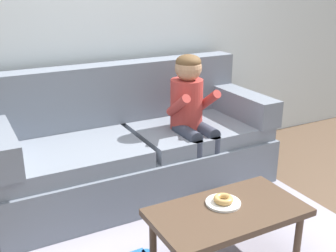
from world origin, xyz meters
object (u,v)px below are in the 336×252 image
Objects in this scene: coffee_table at (227,216)px; person_child at (191,110)px; donut at (223,199)px; couch at (133,148)px.

person_child reaches higher than coffee_table.
donut is at bearing 79.92° from coffee_table.
coffee_table is 0.10m from donut.
donut is (0.10, -1.11, 0.06)m from couch.
coffee_table is at bearing -108.85° from person_child.
coffee_table is at bearing -100.08° from donut.
person_child is 9.18× the size of donut.
couch is 1.12m from donut.
coffee_table is 7.59× the size of donut.
couch reaches higher than coffee_table.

